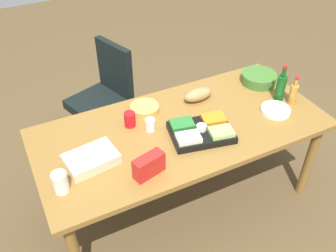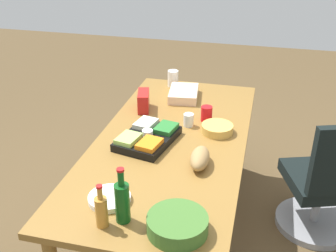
% 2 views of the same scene
% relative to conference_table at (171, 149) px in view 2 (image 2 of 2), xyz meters
% --- Properties ---
extents(ground_plane, '(10.00, 10.00, 0.00)m').
position_rel_conference_table_xyz_m(ground_plane, '(0.00, 0.00, -0.69)').
color(ground_plane, brown).
extents(conference_table, '(2.08, 0.96, 0.77)m').
position_rel_conference_table_xyz_m(conference_table, '(0.00, 0.00, 0.00)').
color(conference_table, olive).
rests_on(conference_table, ground).
extents(office_chair, '(0.61, 0.61, 0.95)m').
position_rel_conference_table_xyz_m(office_chair, '(0.26, -1.04, -0.33)').
color(office_chair, gray).
rests_on(office_chair, ground).
extents(dressing_bottle, '(0.06, 0.06, 0.23)m').
position_rel_conference_table_xyz_m(dressing_bottle, '(-0.89, 0.12, 0.17)').
color(dressing_bottle, '#BB802F').
rests_on(dressing_bottle, conference_table).
extents(red_solo_cup, '(0.10, 0.10, 0.11)m').
position_rel_conference_table_xyz_m(red_solo_cup, '(0.32, -0.18, 0.13)').
color(red_solo_cup, red).
rests_on(red_solo_cup, conference_table).
extents(chip_bag_red, '(0.21, 0.13, 0.14)m').
position_rel_conference_table_xyz_m(chip_bag_red, '(0.40, 0.31, 0.15)').
color(chip_bag_red, red).
rests_on(chip_bag_red, conference_table).
extents(wine_bottle, '(0.09, 0.09, 0.30)m').
position_rel_conference_table_xyz_m(wine_bottle, '(-0.83, 0.04, 0.19)').
color(wine_bottle, '#104D18').
rests_on(wine_bottle, conference_table).
extents(bread_loaf, '(0.24, 0.12, 0.10)m').
position_rel_conference_table_xyz_m(bread_loaf, '(-0.27, -0.23, 0.13)').
color(bread_loaf, '#9F7A49').
rests_on(bread_loaf, conference_table).
extents(sheet_cake, '(0.35, 0.26, 0.07)m').
position_rel_conference_table_xyz_m(sheet_cake, '(0.69, 0.07, 0.11)').
color(sheet_cake, beige).
rests_on(sheet_cake, conference_table).
extents(mayo_jar, '(0.11, 0.11, 0.14)m').
position_rel_conference_table_xyz_m(mayo_jar, '(0.91, 0.21, 0.15)').
color(mayo_jar, white).
rests_on(mayo_jar, conference_table).
extents(chip_bowl, '(0.26, 0.26, 0.06)m').
position_rel_conference_table_xyz_m(chip_bowl, '(0.17, -0.28, 0.11)').
color(chip_bowl, gold).
rests_on(chip_bowl, conference_table).
extents(veggie_tray, '(0.47, 0.38, 0.09)m').
position_rel_conference_table_xyz_m(veggie_tray, '(-0.07, 0.14, 0.11)').
color(veggie_tray, black).
rests_on(veggie_tray, conference_table).
extents(paper_plate_stack, '(0.22, 0.22, 0.03)m').
position_rel_conference_table_xyz_m(paper_plate_stack, '(-0.71, 0.16, 0.09)').
color(paper_plate_stack, white).
rests_on(paper_plate_stack, conference_table).
extents(salad_bowl, '(0.37, 0.37, 0.08)m').
position_rel_conference_table_xyz_m(salad_bowl, '(-0.85, -0.23, 0.12)').
color(salad_bowl, '#3E6D2A').
rests_on(salad_bowl, conference_table).
extents(paper_cup, '(0.08, 0.08, 0.09)m').
position_rel_conference_table_xyz_m(paper_cup, '(0.22, -0.07, 0.12)').
color(paper_cup, white).
rests_on(paper_cup, conference_table).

